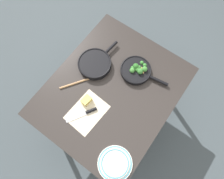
{
  "coord_description": "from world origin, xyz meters",
  "views": [
    {
      "loc": [
        -0.41,
        -0.3,
        2.19
      ],
      "look_at": [
        0.0,
        0.0,
        0.74
      ],
      "focal_mm": 32.0,
      "sensor_mm": 36.0,
      "label": 1
    }
  ],
  "objects_px": {
    "skillet_eggs": "(95,64)",
    "dinner_plate_stack": "(115,163)",
    "wooden_spoon": "(86,80)",
    "cheese_block": "(86,100)",
    "grater_knife": "(86,113)",
    "skillet_broccoli": "(137,70)"
  },
  "relations": [
    {
      "from": "skillet_eggs",
      "to": "wooden_spoon",
      "type": "distance_m",
      "value": 0.15
    },
    {
      "from": "skillet_eggs",
      "to": "dinner_plate_stack",
      "type": "relative_size",
      "value": 1.66
    },
    {
      "from": "skillet_eggs",
      "to": "dinner_plate_stack",
      "type": "distance_m",
      "value": 0.77
    },
    {
      "from": "grater_knife",
      "to": "dinner_plate_stack",
      "type": "distance_m",
      "value": 0.41
    },
    {
      "from": "wooden_spoon",
      "to": "grater_knife",
      "type": "height_order",
      "value": "grater_knife"
    },
    {
      "from": "skillet_eggs",
      "to": "grater_knife",
      "type": "height_order",
      "value": "skillet_eggs"
    },
    {
      "from": "skillet_eggs",
      "to": "wooden_spoon",
      "type": "height_order",
      "value": "skillet_eggs"
    },
    {
      "from": "skillet_broccoli",
      "to": "grater_knife",
      "type": "height_order",
      "value": "skillet_broccoli"
    },
    {
      "from": "skillet_broccoli",
      "to": "cheese_block",
      "type": "height_order",
      "value": "skillet_broccoli"
    },
    {
      "from": "dinner_plate_stack",
      "to": "grater_knife",
      "type": "bearing_deg",
      "value": 67.0
    },
    {
      "from": "dinner_plate_stack",
      "to": "skillet_broccoli",
      "type": "bearing_deg",
      "value": 21.55
    },
    {
      "from": "skillet_eggs",
      "to": "wooden_spoon",
      "type": "relative_size",
      "value": 1.36
    },
    {
      "from": "skillet_eggs",
      "to": "dinner_plate_stack",
      "type": "height_order",
      "value": "skillet_eggs"
    },
    {
      "from": "grater_knife",
      "to": "skillet_eggs",
      "type": "bearing_deg",
      "value": -121.35
    },
    {
      "from": "skillet_eggs",
      "to": "cheese_block",
      "type": "bearing_deg",
      "value": -148.58
    },
    {
      "from": "skillet_broccoli",
      "to": "wooden_spoon",
      "type": "distance_m",
      "value": 0.41
    },
    {
      "from": "wooden_spoon",
      "to": "cheese_block",
      "type": "distance_m",
      "value": 0.18
    },
    {
      "from": "wooden_spoon",
      "to": "grater_knife",
      "type": "distance_m",
      "value": 0.27
    },
    {
      "from": "skillet_broccoli",
      "to": "dinner_plate_stack",
      "type": "relative_size",
      "value": 1.64
    },
    {
      "from": "skillet_broccoli",
      "to": "wooden_spoon",
      "type": "xyz_separation_m",
      "value": [
        -0.3,
        0.29,
        -0.02
      ]
    },
    {
      "from": "skillet_eggs",
      "to": "dinner_plate_stack",
      "type": "xyz_separation_m",
      "value": [
        -0.52,
        -0.57,
        -0.01
      ]
    },
    {
      "from": "grater_knife",
      "to": "dinner_plate_stack",
      "type": "height_order",
      "value": "dinner_plate_stack"
    }
  ]
}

